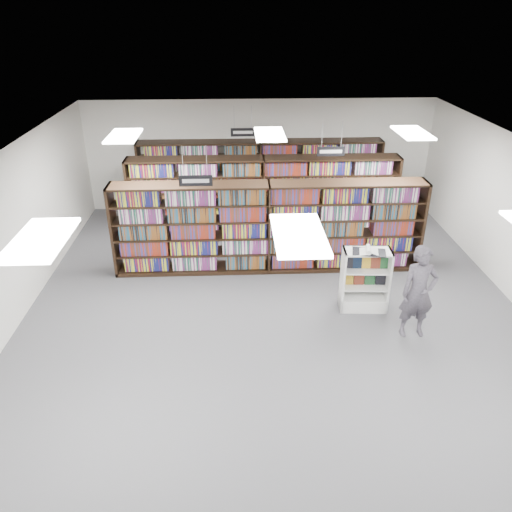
{
  "coord_description": "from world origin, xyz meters",
  "views": [
    {
      "loc": [
        -0.74,
        -8.31,
        5.6
      ],
      "look_at": [
        -0.35,
        0.5,
        1.1
      ],
      "focal_mm": 35.0,
      "sensor_mm": 36.0,
      "label": 1
    }
  ],
  "objects_px": {
    "bookshelf_row_near": "(269,228)",
    "open_book": "(369,251)",
    "shopper": "(418,292)",
    "endcap_display": "(364,288)"
  },
  "relations": [
    {
      "from": "shopper",
      "to": "bookshelf_row_near",
      "type": "bearing_deg",
      "value": 130.79
    },
    {
      "from": "bookshelf_row_near",
      "to": "shopper",
      "type": "relative_size",
      "value": 3.87
    },
    {
      "from": "endcap_display",
      "to": "shopper",
      "type": "distance_m",
      "value": 1.29
    },
    {
      "from": "endcap_display",
      "to": "shopper",
      "type": "relative_size",
      "value": 0.72
    },
    {
      "from": "open_book",
      "to": "shopper",
      "type": "height_order",
      "value": "shopper"
    },
    {
      "from": "endcap_display",
      "to": "shopper",
      "type": "bearing_deg",
      "value": -49.26
    },
    {
      "from": "endcap_display",
      "to": "shopper",
      "type": "height_order",
      "value": "shopper"
    },
    {
      "from": "bookshelf_row_near",
      "to": "open_book",
      "type": "bearing_deg",
      "value": -45.72
    },
    {
      "from": "bookshelf_row_near",
      "to": "endcap_display",
      "type": "relative_size",
      "value": 5.35
    },
    {
      "from": "open_book",
      "to": "shopper",
      "type": "distance_m",
      "value": 1.21
    }
  ]
}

